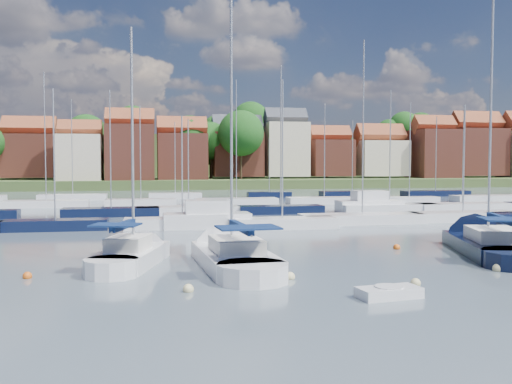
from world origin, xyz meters
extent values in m
plane|color=#475660|center=(0.00, 40.00, 0.00)|extent=(260.00, 260.00, 0.00)
cube|color=silver|center=(-10.86, 4.14, 0.25)|extent=(4.13, 6.63, 1.20)
cone|color=silver|center=(-9.83, 7.86, 0.25)|extent=(3.28, 3.58, 2.57)
cylinder|color=silver|center=(-11.69, 1.17, 0.25)|extent=(3.17, 3.17, 1.20)
cube|color=silver|center=(-10.98, 3.73, 1.20)|extent=(2.42, 2.96, 0.70)
cylinder|color=#B2B2B7|center=(-10.75, 4.55, 6.56)|extent=(0.14, 0.14, 11.42)
cylinder|color=#B2B2B7|center=(-11.21, 2.90, 2.05)|extent=(1.02, 3.33, 0.10)
cube|color=#0E214A|center=(-11.21, 2.90, 2.20)|extent=(1.16, 3.22, 0.35)
cube|color=#0E214A|center=(-11.51, 1.83, 2.35)|extent=(2.52, 2.07, 0.08)
cube|color=silver|center=(-5.70, 2.69, 0.25)|extent=(3.77, 8.06, 1.20)
cone|color=silver|center=(-6.01, 7.59, 0.25)|extent=(3.51, 4.02, 3.28)
cylinder|color=silver|center=(-5.45, -1.24, 0.25)|extent=(3.48, 3.48, 1.20)
cube|color=silver|center=(-5.67, 2.14, 1.20)|extent=(2.50, 3.42, 0.70)
cylinder|color=#B2B2B7|center=(-5.74, 3.23, 8.13)|extent=(0.14, 0.14, 14.56)
cylinder|color=#B2B2B7|center=(-5.60, 1.05, 2.05)|extent=(0.38, 4.37, 0.10)
cube|color=#0E214A|center=(-5.60, 1.05, 2.20)|extent=(0.56, 4.16, 0.35)
cube|color=#0E214A|center=(-5.51, -0.36, 2.35)|extent=(2.90, 2.14, 0.08)
cube|color=black|center=(9.61, 3.92, 0.25)|extent=(5.92, 9.36, 1.20)
cone|color=black|center=(11.13, 9.14, 0.25)|extent=(4.67, 5.08, 3.62)
cube|color=silver|center=(9.44, 3.34, 1.20)|extent=(3.45, 4.19, 0.70)
cylinder|color=#B2B2B7|center=(9.78, 4.50, 9.09)|extent=(0.14, 0.14, 16.47)
cylinder|color=#B2B2B7|center=(9.10, 2.18, 2.05)|extent=(1.45, 4.67, 0.10)
cube|color=#0E214A|center=(9.10, 2.18, 2.20)|extent=(1.58, 4.49, 0.35)
cube|color=#0E214A|center=(8.66, 0.68, 2.35)|extent=(3.57, 2.95, 0.08)
cube|color=silver|center=(-0.71, -5.08, 0.18)|extent=(2.62, 1.49, 0.49)
cylinder|color=silver|center=(-0.71, -5.08, 0.31)|extent=(1.15, 1.15, 0.31)
sphere|color=beige|center=(-8.39, -2.55, 0.00)|extent=(0.45, 0.45, 0.45)
sphere|color=beige|center=(-3.64, -0.86, 0.00)|extent=(0.45, 0.45, 0.45)
sphere|color=beige|center=(1.35, -3.20, 0.00)|extent=(0.44, 0.44, 0.44)
sphere|color=#D85914|center=(4.95, 6.55, 0.00)|extent=(0.43, 0.43, 0.43)
sphere|color=beige|center=(6.85, -0.88, 0.00)|extent=(0.53, 0.53, 0.53)
sphere|color=#D85914|center=(-15.46, 1.54, 0.00)|extent=(0.42, 0.42, 0.42)
sphere|color=beige|center=(10.07, 4.03, 0.00)|extent=(0.51, 0.51, 0.51)
cube|color=black|center=(-17.11, 20.54, 0.35)|extent=(8.01, 2.24, 1.00)
cylinder|color=#B2B2B7|center=(-17.11, 20.54, 5.93)|extent=(0.12, 0.12, 10.16)
cube|color=silver|center=(-7.27, 20.20, 0.35)|extent=(9.22, 2.58, 1.00)
cylinder|color=#B2B2B7|center=(-7.27, 20.20, 4.94)|extent=(0.12, 0.12, 8.18)
cube|color=silver|center=(0.63, 18.61, 0.35)|extent=(8.78, 2.46, 1.00)
cylinder|color=#B2B2B7|center=(0.63, 18.61, 6.38)|extent=(0.12, 0.12, 11.06)
cube|color=silver|center=(8.23, 20.67, 0.35)|extent=(10.79, 3.02, 1.00)
cylinder|color=#B2B2B7|center=(8.23, 20.67, 8.29)|extent=(0.12, 0.12, 14.87)
cube|color=silver|center=(17.98, 21.03, 0.35)|extent=(10.13, 2.84, 1.00)
cylinder|color=#B2B2B7|center=(17.98, 21.03, 5.65)|extent=(0.12, 0.12, 9.59)
cube|color=silver|center=(-5.31, 20.00, 0.50)|extent=(7.00, 2.60, 1.40)
cube|color=silver|center=(-5.31, 20.00, 1.60)|extent=(3.50, 2.20, 1.30)
cube|color=black|center=(-13.55, 31.64, 0.35)|extent=(9.30, 2.60, 1.00)
cylinder|color=#B2B2B7|center=(-13.55, 31.64, 6.59)|extent=(0.12, 0.12, 11.48)
cube|color=silver|center=(-5.94, 32.01, 0.35)|extent=(10.40, 2.91, 1.00)
cylinder|color=#B2B2B7|center=(-5.94, 32.01, 5.24)|extent=(0.12, 0.12, 8.77)
cube|color=black|center=(3.48, 31.28, 0.35)|extent=(8.80, 2.46, 1.00)
cylinder|color=#B2B2B7|center=(3.48, 31.28, 8.01)|extent=(0.12, 0.12, 14.33)
cube|color=silver|center=(15.40, 31.16, 0.35)|extent=(10.73, 3.00, 1.00)
cylinder|color=#B2B2B7|center=(15.40, 31.16, 6.92)|extent=(0.12, 0.12, 12.14)
cube|color=silver|center=(23.82, 30.97, 0.35)|extent=(10.48, 2.93, 1.00)
cylinder|color=#B2B2B7|center=(23.82, 30.97, 5.99)|extent=(0.12, 0.12, 10.28)
cube|color=silver|center=(13.46, 32.00, 0.50)|extent=(7.00, 2.60, 1.40)
cube|color=silver|center=(13.46, 32.00, 1.60)|extent=(3.50, 2.20, 1.30)
cube|color=silver|center=(-21.71, 44.21, 0.35)|extent=(9.71, 2.72, 1.00)
cylinder|color=#B2B2B7|center=(-21.71, 44.21, 8.29)|extent=(0.12, 0.12, 14.88)
cube|color=silver|center=(-10.84, 44.51, 0.35)|extent=(8.49, 2.38, 1.00)
cylinder|color=#B2B2B7|center=(-10.84, 44.51, 6.51)|extent=(0.12, 0.12, 11.31)
cube|color=silver|center=(0.79, 43.78, 0.35)|extent=(10.16, 2.85, 1.00)
cylinder|color=#B2B2B7|center=(0.79, 43.78, 8.15)|extent=(0.12, 0.12, 14.59)
cube|color=silver|center=(12.17, 43.90, 0.35)|extent=(9.53, 2.67, 1.00)
cylinder|color=#B2B2B7|center=(12.17, 43.90, 6.81)|extent=(0.12, 0.12, 11.91)
cube|color=silver|center=(23.16, 42.50, 0.35)|extent=(7.62, 2.13, 1.00)
cylinder|color=#B2B2B7|center=(23.16, 42.50, 6.91)|extent=(0.12, 0.12, 12.13)
cube|color=silver|center=(35.22, 43.59, 0.35)|extent=(10.17, 2.85, 1.00)
cylinder|color=#B2B2B7|center=(35.22, 43.59, 5.72)|extent=(0.12, 0.12, 9.73)
cube|color=silver|center=(-20.26, 56.56, 0.35)|extent=(9.24, 2.59, 1.00)
cylinder|color=#B2B2B7|center=(-20.26, 56.56, 7.43)|extent=(0.12, 0.12, 13.17)
cube|color=silver|center=(-6.08, 57.30, 0.35)|extent=(7.57, 2.12, 1.00)
cylinder|color=#B2B2B7|center=(-6.08, 57.30, 5.97)|extent=(0.12, 0.12, 10.24)
cube|color=black|center=(7.88, 57.47, 0.35)|extent=(6.58, 1.84, 1.00)
cylinder|color=#B2B2B7|center=(7.88, 57.47, 4.85)|extent=(0.12, 0.12, 8.01)
cube|color=black|center=(20.94, 57.40, 0.35)|extent=(9.92, 2.78, 1.00)
cylinder|color=#B2B2B7|center=(20.94, 57.40, 6.31)|extent=(0.12, 0.12, 10.92)
cube|color=black|center=(34.28, 56.37, 0.35)|extent=(10.55, 2.95, 1.00)
cylinder|color=#B2B2B7|center=(34.28, 56.37, 6.61)|extent=(0.12, 0.12, 11.51)
cube|color=#445229|center=(0.00, 117.00, 0.30)|extent=(200.00, 70.00, 3.00)
cube|color=#445229|center=(0.00, 142.00, 5.00)|extent=(200.00, 60.00, 14.00)
cube|color=brown|center=(-33.65, 97.79, 6.56)|extent=(10.37, 9.97, 8.73)
cube|color=brown|center=(-33.65, 97.79, 12.20)|extent=(10.57, 5.13, 5.13)
cube|color=beige|center=(-22.74, 89.00, 6.08)|extent=(8.09, 8.80, 8.96)
cube|color=brown|center=(-22.74, 89.00, 11.55)|extent=(8.25, 4.00, 4.00)
cube|color=brown|center=(-13.35, 89.94, 7.08)|extent=(9.36, 10.17, 10.97)
cube|color=brown|center=(-13.35, 89.94, 13.72)|extent=(9.54, 4.63, 4.63)
cube|color=brown|center=(-3.04, 91.65, 6.31)|extent=(9.90, 8.56, 9.42)
cube|color=brown|center=(-3.04, 91.65, 12.23)|extent=(10.10, 4.90, 4.90)
cube|color=brown|center=(9.10, 96.65, 6.95)|extent=(10.59, 8.93, 9.49)
cube|color=#383A42|center=(9.10, 96.65, 12.99)|extent=(10.80, 5.24, 5.24)
cube|color=beige|center=(19.71, 95.80, 8.02)|extent=(9.01, 8.61, 11.65)
cube|color=#383A42|center=(19.71, 95.80, 14.95)|extent=(9.19, 4.46, 4.46)
cube|color=brown|center=(30.17, 97.00, 6.20)|extent=(9.10, 9.34, 8.00)
cube|color=brown|center=(30.17, 97.00, 11.32)|extent=(9.28, 4.50, 4.50)
cube|color=beige|center=(41.95, 96.59, 6.14)|extent=(10.86, 9.59, 7.88)
cube|color=brown|center=(41.95, 96.59, 11.41)|extent=(11.07, 5.37, 5.37)
cube|color=brown|center=(53.76, 93.92, 7.09)|extent=(9.18, 9.96, 10.97)
cube|color=brown|center=(53.76, 93.92, 13.70)|extent=(9.36, 4.54, 4.54)
cube|color=brown|center=(65.18, 95.21, 7.58)|extent=(11.39, 9.67, 10.76)
cube|color=brown|center=(65.18, 95.21, 14.36)|extent=(11.62, 5.64, 5.64)
cylinder|color=#382619|center=(56.77, 115.51, 8.51)|extent=(0.50, 0.50, 4.47)
sphere|color=#1E581B|center=(56.77, 115.51, 14.58)|extent=(8.18, 8.18, 8.18)
cylinder|color=#382619|center=(3.46, 95.93, 3.83)|extent=(0.50, 0.50, 4.46)
sphere|color=#1E581B|center=(3.46, 95.93, 9.88)|extent=(8.15, 8.15, 8.15)
cylinder|color=#382619|center=(15.22, 113.68, 8.58)|extent=(0.50, 0.50, 5.15)
sphere|color=#1E581B|center=(15.22, 113.68, 15.56)|extent=(9.41, 9.41, 9.41)
cylinder|color=#382619|center=(-13.54, 116.31, 8.68)|extent=(0.50, 0.50, 4.56)
sphere|color=#1E581B|center=(-13.54, 116.31, 14.87)|extent=(8.34, 8.34, 8.34)
cylinder|color=#382619|center=(-23.24, 105.25, 4.18)|extent=(0.50, 0.50, 5.15)
sphere|color=#1E581B|center=(-23.24, 105.25, 11.17)|extent=(9.42, 9.42, 9.42)
cylinder|color=#382619|center=(-38.67, 107.32, 6.76)|extent=(0.50, 0.50, 3.42)
sphere|color=#1E581B|center=(-38.67, 107.32, 11.40)|extent=(6.26, 6.26, 6.26)
cylinder|color=#382619|center=(13.76, 104.71, 3.48)|extent=(0.50, 0.50, 3.77)
sphere|color=#1E581B|center=(13.76, 104.71, 8.60)|extent=(6.89, 6.89, 6.89)
cylinder|color=#382619|center=(9.05, 90.94, 4.21)|extent=(0.50, 0.50, 5.21)
sphere|color=#1E581B|center=(9.05, 90.94, 11.28)|extent=(9.53, 9.53, 9.53)
cylinder|color=#382619|center=(61.93, 101.62, 3.09)|extent=(0.50, 0.50, 2.97)
sphere|color=#1E581B|center=(61.93, 101.62, 7.12)|extent=(5.44, 5.44, 5.44)
cylinder|color=#382619|center=(-1.15, 93.75, 4.02)|extent=(0.50, 0.50, 4.84)
sphere|color=#1E581B|center=(-1.15, 93.75, 10.59)|extent=(8.85, 8.85, 8.85)
cylinder|color=#382619|center=(52.68, 115.72, 8.17)|extent=(0.50, 0.50, 3.72)
sphere|color=#1E581B|center=(52.68, 115.72, 13.21)|extent=(6.80, 6.80, 6.80)
cylinder|color=#382619|center=(54.05, 94.13, 3.62)|extent=(0.50, 0.50, 4.05)
sphere|color=#1E581B|center=(54.05, 94.13, 9.11)|extent=(7.40, 7.40, 7.40)
cylinder|color=#382619|center=(6.84, 113.29, 7.91)|extent=(0.50, 0.50, 3.93)
sphere|color=#1E581B|center=(6.84, 113.29, 13.24)|extent=(7.19, 7.19, 7.19)
cylinder|color=#382619|center=(30.65, 100.17, 3.51)|extent=(0.50, 0.50, 3.82)
sphere|color=#1E581B|center=(30.65, 100.17, 8.70)|extent=(6.99, 6.99, 6.99)
cylinder|color=#382619|center=(-17.44, 93.12, 3.34)|extent=(0.50, 0.50, 3.48)
sphere|color=#1E581B|center=(-17.44, 93.12, 8.07)|extent=(6.37, 6.37, 6.37)
cylinder|color=#382619|center=(57.51, 102.81, 3.09)|extent=(0.50, 0.50, 2.99)
sphere|color=#1E581B|center=(57.51, 102.81, 7.14)|extent=(5.46, 5.46, 5.46)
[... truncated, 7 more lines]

